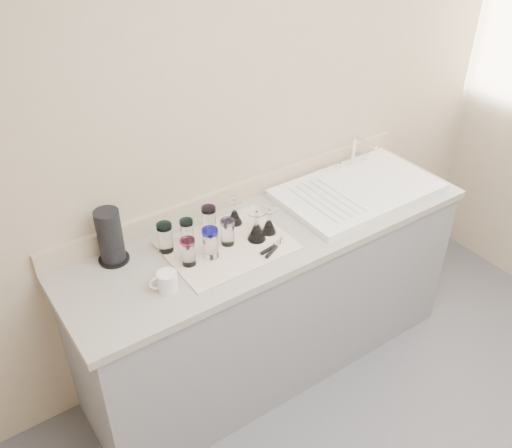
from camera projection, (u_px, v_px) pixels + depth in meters
counter_unit at (270, 298)px, 2.97m from camera, size 2.06×0.62×0.90m
sink_unit at (358, 189)px, 2.96m from camera, size 0.82×0.50×0.22m
dish_towel at (227, 246)px, 2.59m from camera, size 0.55×0.42×0.01m
tumbler_teal at (165, 237)px, 2.51m from camera, size 0.07×0.07×0.14m
tumbler_cyan at (187, 232)px, 2.56m from camera, size 0.06×0.06×0.12m
tumbler_purple at (209, 220)px, 2.63m from camera, size 0.07×0.07×0.14m
tumbler_magenta at (188, 252)px, 2.44m from camera, size 0.06×0.06×0.13m
tumbler_blue at (211, 243)px, 2.48m from camera, size 0.07×0.07×0.14m
tumbler_lavender at (228, 232)px, 2.56m from camera, size 0.06×0.06×0.13m
goblet_back_left at (234, 215)px, 2.70m from camera, size 0.07×0.07×0.13m
goblet_front_left at (257, 230)px, 2.59m from camera, size 0.09×0.09×0.16m
goblet_front_right at (269, 224)px, 2.64m from camera, size 0.07×0.07×0.13m
can_opener at (273, 248)px, 2.55m from camera, size 0.14×0.08×0.02m
white_mug at (166, 281)px, 2.32m from camera, size 0.13×0.11×0.09m
paper_towel_roll at (110, 237)px, 2.44m from camera, size 0.14×0.14×0.25m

